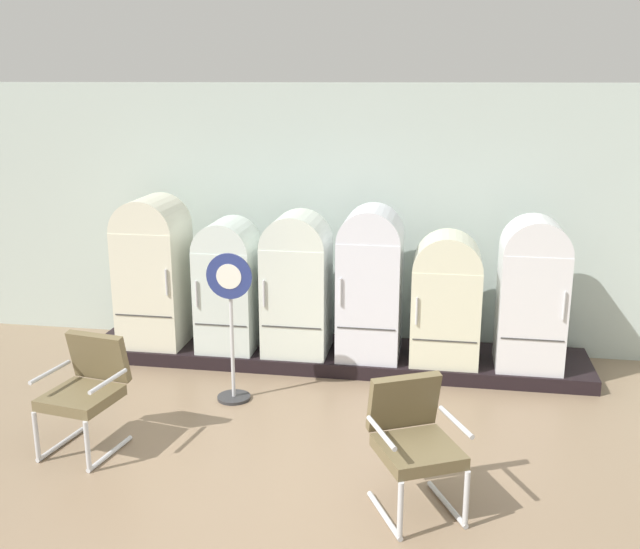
% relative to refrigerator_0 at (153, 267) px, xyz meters
% --- Properties ---
extents(ground, '(12.00, 10.00, 0.05)m').
position_rel_refrigerator_0_xyz_m(ground, '(1.99, -2.93, -1.04)').
color(ground, '#876F56').
extents(back_wall, '(11.76, 0.12, 2.95)m').
position_rel_refrigerator_0_xyz_m(back_wall, '(1.99, 0.73, 0.48)').
color(back_wall, '#B7C6BD').
rests_on(back_wall, ground).
extents(display_plinth, '(5.37, 0.95, 0.15)m').
position_rel_refrigerator_0_xyz_m(display_plinth, '(1.99, 0.09, -0.94)').
color(display_plinth, black).
rests_on(display_plinth, ground).
extents(refrigerator_0, '(0.69, 0.72, 1.63)m').
position_rel_refrigerator_0_xyz_m(refrigerator_0, '(0.00, 0.00, 0.00)').
color(refrigerator_0, silver).
rests_on(refrigerator_0, display_plinth).
extents(refrigerator_1, '(0.61, 0.65, 1.41)m').
position_rel_refrigerator_0_xyz_m(refrigerator_1, '(0.85, -0.03, -0.12)').
color(refrigerator_1, silver).
rests_on(refrigerator_1, display_plinth).
extents(refrigerator_2, '(0.68, 0.64, 1.51)m').
position_rel_refrigerator_0_xyz_m(refrigerator_2, '(1.60, -0.04, -0.07)').
color(refrigerator_2, silver).
rests_on(refrigerator_2, display_plinth).
extents(refrigerator_3, '(0.64, 0.71, 1.59)m').
position_rel_refrigerator_0_xyz_m(refrigerator_3, '(2.37, -0.00, -0.02)').
color(refrigerator_3, white).
rests_on(refrigerator_3, display_plinth).
extents(refrigerator_4, '(0.69, 0.61, 1.35)m').
position_rel_refrigerator_0_xyz_m(refrigerator_4, '(3.16, -0.05, -0.16)').
color(refrigerator_4, beige).
rests_on(refrigerator_4, display_plinth).
extents(refrigerator_5, '(0.65, 0.63, 1.53)m').
position_rel_refrigerator_0_xyz_m(refrigerator_5, '(4.00, -0.05, -0.05)').
color(refrigerator_5, white).
rests_on(refrigerator_5, display_plinth).
extents(armchair_left, '(0.67, 0.73, 0.95)m').
position_rel_refrigerator_0_xyz_m(armchair_left, '(0.25, -2.13, -0.46)').
color(armchair_left, silver).
rests_on(armchair_left, ground).
extents(armchair_right, '(0.77, 0.81, 0.95)m').
position_rel_refrigerator_0_xyz_m(armchair_right, '(2.94, -2.58, -0.46)').
color(armchair_right, silver).
rests_on(armchair_right, ground).
extents(sign_stand, '(0.43, 0.32, 1.45)m').
position_rel_refrigerator_0_xyz_m(sign_stand, '(1.17, -1.04, -0.32)').
color(sign_stand, '#2D2D30').
rests_on(sign_stand, ground).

